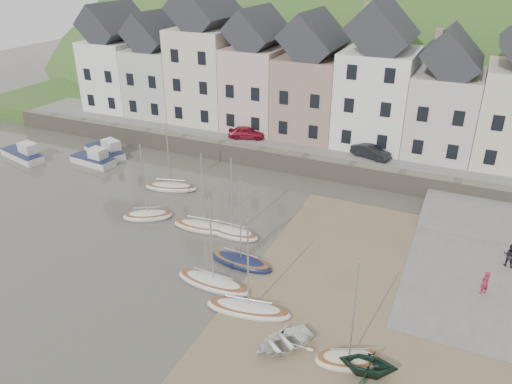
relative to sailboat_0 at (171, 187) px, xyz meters
The scene contains 25 objects.
ground 13.00m from the sailboat_0, 43.42° to the right, with size 160.00×160.00×0.00m, color #423E34.
quay_land 24.93m from the sailboat_0, 67.73° to the left, with size 90.00×30.00×1.50m, color #396026.
quay_street 14.98m from the sailboat_0, 50.76° to the left, with size 70.00×7.00×0.10m, color slate.
seawall 12.43m from the sailboat_0, 40.49° to the left, with size 70.00×1.20×1.80m, color slate.
beach 22.31m from the sailboat_0, 23.61° to the right, with size 18.00×26.00×0.06m, color brown.
slipway 24.46m from the sailboat_0, ahead, with size 8.00×18.00×0.12m, color slate.
hillside 54.41m from the sailboat_0, 85.03° to the left, with size 134.40×84.00×84.00m.
townhouse_terrace 20.06m from the sailboat_0, 53.36° to the left, with size 61.05×8.00×13.93m.
sailboat_0 is the anchor object (origin of this frame).
sailboat_1 5.20m from the sailboat_0, 76.77° to the right, with size 4.02×3.22×6.32m.
sailboat_2 7.73m from the sailboat_0, 38.03° to the right, with size 5.10×2.06×6.32m.
sailboat_3 9.57m from the sailboat_0, 29.06° to the right, with size 4.09×1.59×6.32m.
sailboat_4 14.47m from the sailboat_0, 46.40° to the right, with size 5.07×1.66×6.32m.
sailboat_5 13.06m from the sailboat_0, 36.22° to the right, with size 4.60×1.77×6.32m.
sailboat_6 17.59m from the sailboat_0, 42.28° to the right, with size 5.19×2.33×6.32m.
sailboat_7 23.34m from the sailboat_0, 34.57° to the right, with size 3.74×2.78×6.32m.
motorboat_0 10.09m from the sailboat_0, behind, with size 4.69×2.19×1.70m.
motorboat_1 17.26m from the sailboat_0, behind, with size 5.61×2.97×1.70m.
motorboat_2 11.09m from the sailboat_0, 159.13° to the left, with size 5.44×3.35×1.70m.
rowboat_white 20.89m from the sailboat_0, 40.62° to the right, with size 2.40×3.36×0.70m, color white.
rowboat_green 24.39m from the sailboat_0, 33.91° to the right, with size 2.40×2.78×1.46m, color #142E21.
person_red 25.55m from the sailboat_0, 10.25° to the right, with size 0.57×0.38×1.57m, color maroon.
person_dark 26.54m from the sailboat_0, ahead, with size 0.80×0.62×1.64m, color black.
car_left 10.97m from the sailboat_0, 78.08° to the left, with size 1.46×3.63×1.24m, color maroon.
car_right 18.33m from the sailboat_0, 35.42° to the left, with size 1.28×3.68×1.21m, color black.
Camera 1 is at (13.09, -22.77, 18.51)m, focal length 34.25 mm.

